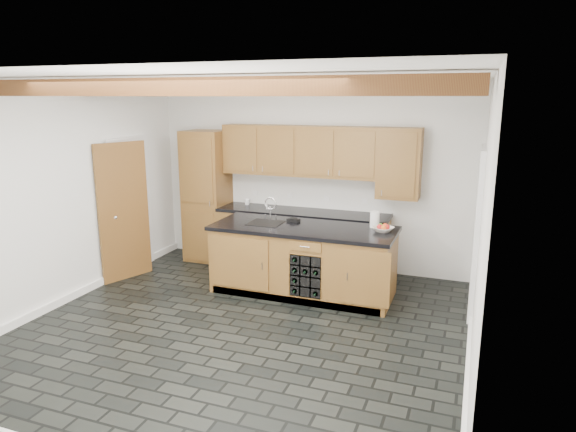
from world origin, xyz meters
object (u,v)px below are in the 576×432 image
kitchen_scale (293,220)px  fruit_bowl (383,229)px  island (303,260)px  paper_towel (375,220)px

kitchen_scale → fruit_bowl: size_ratio=0.72×
island → paper_towel: 1.10m
kitchen_scale → fruit_bowl: bearing=6.3°
island → paper_towel: paper_towel is taller
island → kitchen_scale: (-0.23, 0.24, 0.49)m
kitchen_scale → paper_towel: paper_towel is taller
island → fruit_bowl: (1.04, 0.12, 0.50)m
fruit_bowl → island: bearing=-173.2°
island → paper_towel: bearing=18.8°
paper_towel → fruit_bowl: bearing=-50.7°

